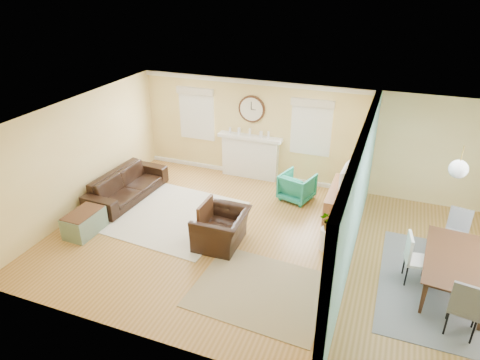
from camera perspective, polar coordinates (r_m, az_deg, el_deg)
name	(u,v)px	position (r m, az deg, el deg)	size (l,w,h in m)	color
floor	(272,245)	(8.78, 4.23, -8.68)	(9.00, 9.00, 0.00)	olive
wall_back	(309,136)	(10.79, 9.17, 5.75)	(9.00, 0.02, 2.60)	#DFBC6C
wall_front	(207,287)	(5.76, -4.40, -14.09)	(9.00, 0.02, 2.60)	#DFBC6C
wall_left	(80,155)	(10.18, -20.52, 3.09)	(0.02, 6.00, 2.60)	#DFBC6C
ceiling	(276,123)	(7.60, 4.88, 7.59)	(9.00, 6.00, 0.02)	white
partition	(358,193)	(8.11, 15.41, -1.64)	(0.17, 6.00, 2.60)	#DFBC6C
fireplace	(250,156)	(11.31, 1.35, 3.23)	(1.70, 0.30, 1.17)	white
wall_clock	(252,109)	(10.96, 1.57, 9.44)	(0.70, 0.07, 0.70)	#4B2B1A
window_left	(197,110)	(11.58, -5.81, 9.26)	(1.05, 0.13, 1.42)	white
window_right	(311,124)	(10.62, 9.51, 7.44)	(1.05, 0.13, 1.42)	white
pendant	(458,169)	(7.56, 27.11, 1.32)	(0.30, 0.30, 0.55)	gold
rug_cream	(168,214)	(9.92, -9.60, -4.51)	(2.97, 2.58, 0.02)	beige
rug_jute	(261,290)	(7.69, 2.81, -14.48)	(2.28, 1.86, 0.01)	#958663
rug_grey	(452,290)	(8.54, 26.43, -12.96)	(2.43, 3.04, 0.01)	slate
sofa	(127,185)	(10.69, -14.84, -0.68)	(2.28, 0.89, 0.66)	black
eames_chair	(222,229)	(8.63, -2.46, -6.50)	(1.10, 0.96, 0.71)	black
green_chair	(297,187)	(10.36, 7.61, -0.87)	(0.72, 0.74, 0.67)	#1A745C
trunk	(84,223)	(9.59, -20.04, -5.36)	(0.54, 0.87, 0.50)	slate
credenza	(340,205)	(9.60, 13.13, -3.28)	(0.50, 1.48, 0.80)	#985F39
tv	(342,176)	(9.28, 13.46, 0.50)	(1.04, 0.14, 0.60)	black
garden_stool	(328,239)	(8.71, 11.60, -7.72)	(0.31, 0.31, 0.46)	white
potted_plant	(330,220)	(8.48, 11.87, -5.21)	(0.39, 0.34, 0.44)	#337F33
dining_table	(456,275)	(8.36, 26.87, -11.23)	(1.86, 1.04, 0.65)	#4B2B1A
dining_chair_n	(457,230)	(9.22, 26.97, -5.95)	(0.48, 0.48, 0.93)	slate
dining_chair_s	(466,301)	(7.40, 27.93, -14.07)	(0.52, 0.52, 1.02)	slate
dining_chair_w	(418,256)	(8.15, 22.70, -9.30)	(0.47, 0.47, 0.95)	white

